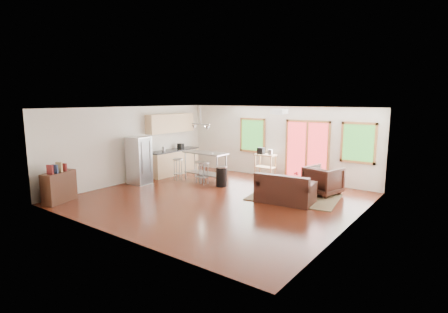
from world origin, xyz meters
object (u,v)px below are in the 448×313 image
Objects in this scene: armchair at (323,179)px; ottoman at (284,183)px; refrigerator at (139,160)px; island at (205,161)px; rug at (294,197)px; coffee_table at (300,183)px; loveseat at (285,191)px; kitchen_cart at (265,158)px.

armchair is 1.29m from ottoman.
refrigerator is 2.25m from island.
rug is at bearing 69.27° from armchair.
coffee_table is 0.83m from ottoman.
loveseat reaches higher than coffee_table.
refrigerator reaches higher than coffee_table.
coffee_table is at bearing 15.19° from refrigerator.
coffee_table is 5.36m from refrigerator.
island is (-4.00, -0.73, 0.23)m from armchair.
coffee_table is at bearing 4.54° from island.
kitchen_cart reaches higher than loveseat.
refrigerator is (-4.28, -2.32, 0.62)m from ottoman.
island is (-3.44, 0.07, 0.69)m from rug.
armchair is 2.67m from kitchen_cart.
island is at bearing -133.07° from kitchen_cart.
refrigerator is at bearing -133.20° from island.
ottoman is (-1.26, -0.05, -0.29)m from armchair.
refrigerator is 4.42m from kitchen_cart.
rug is 2.59× the size of armchair.
refrigerator is (-4.99, -1.91, 0.45)m from coffee_table.
loveseat is 3.05m from kitchen_cart.
armchair reaches higher than loveseat.
loveseat is 0.98m from coffee_table.
loveseat reaches higher than rug.
loveseat is 1.56m from ottoman.
armchair is at bearing -18.80° from kitchen_cart.
island is 2.17m from kitchen_cart.
refrigerator is at bearing -162.50° from rug.
ottoman is 2.87m from island.
coffee_table is at bearing 53.69° from armchair.
refrigerator is (-5.54, -2.37, 0.33)m from armchair.
island reaches higher than loveseat.
kitchen_cart reaches higher than coffee_table.
kitchen_cart is (-2.51, 0.86, 0.29)m from armchair.
coffee_table is 3.47m from island.
ottoman is (-0.70, 0.75, 0.18)m from rug.
armchair is 4.07m from island.
refrigerator is (-4.98, -1.57, 0.79)m from rug.
coffee_table is 0.67× the size of island.
island reaches higher than armchair.
kitchen_cart is (-1.25, 0.91, 0.58)m from ottoman.
rug is at bearing 84.27° from loveseat.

